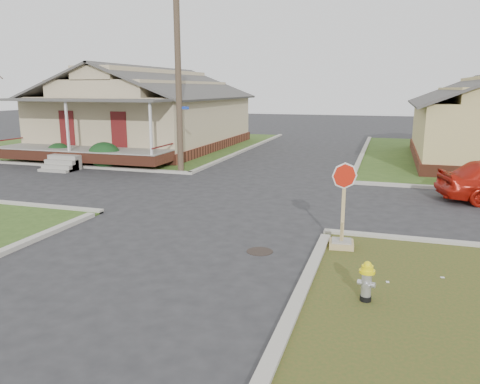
% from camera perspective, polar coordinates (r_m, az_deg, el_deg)
% --- Properties ---
extents(ground, '(120.00, 120.00, 0.00)m').
position_cam_1_polar(ground, '(12.60, -6.71, -5.47)').
color(ground, '#262628').
rests_on(ground, ground).
extents(verge_far_left, '(19.00, 19.00, 0.05)m').
position_cam_1_polar(verge_far_left, '(34.26, -14.30, 5.70)').
color(verge_far_left, '#304C1B').
rests_on(verge_far_left, ground).
extents(curbs, '(80.00, 40.00, 0.12)m').
position_cam_1_polar(curbs, '(17.11, 0.15, -0.55)').
color(curbs, '#AAA69A').
rests_on(curbs, ground).
extents(manhole, '(0.64, 0.64, 0.01)m').
position_cam_1_polar(manhole, '(11.44, 2.42, -7.24)').
color(manhole, black).
rests_on(manhole, ground).
extents(corner_house, '(10.10, 15.50, 5.30)m').
position_cam_1_polar(corner_house, '(31.44, -11.07, 9.40)').
color(corner_house, brown).
rests_on(corner_house, ground).
extents(utility_pole, '(1.80, 0.28, 9.00)m').
position_cam_1_polar(utility_pole, '(21.85, -7.55, 14.50)').
color(utility_pole, '#433326').
rests_on(utility_pole, ground).
extents(fire_hydrant, '(0.29, 0.29, 0.77)m').
position_cam_1_polar(fire_hydrant, '(8.98, 15.19, -10.22)').
color(fire_hydrant, black).
rests_on(fire_hydrant, ground).
extents(stop_sign, '(0.60, 0.59, 2.11)m').
position_cam_1_polar(stop_sign, '(11.72, 12.34, -4.47)').
color(stop_sign, tan).
rests_on(stop_sign, ground).
extents(hedge_left, '(1.38, 1.13, 1.05)m').
position_cam_1_polar(hedge_left, '(26.36, -21.20, 4.50)').
color(hedge_left, '#123215').
rests_on(hedge_left, verge_far_left).
extents(hedge_right, '(1.55, 1.27, 1.18)m').
position_cam_1_polar(hedge_right, '(24.19, -16.22, 4.36)').
color(hedge_right, '#123215').
rests_on(hedge_right, verge_far_left).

